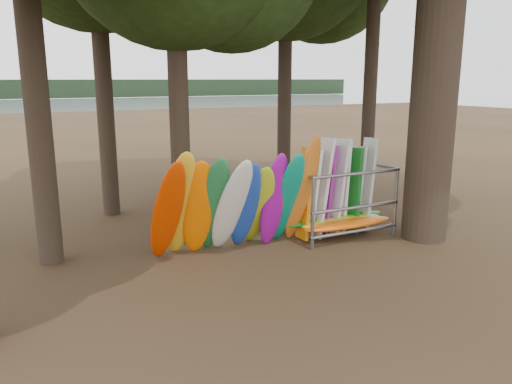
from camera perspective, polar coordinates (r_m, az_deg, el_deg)
name	(u,v)px	position (r m, az deg, el deg)	size (l,w,h in m)	color
ground	(295,261)	(11.99, 4.52, -7.84)	(120.00, 120.00, 0.00)	#47331E
lake	(57,112)	(69.97, -21.77, 8.49)	(160.00, 160.00, 0.00)	gray
far_shore	(35,89)	(119.77, -23.99, 10.70)	(160.00, 4.00, 4.00)	black
kayak_row	(233,204)	(12.03, -2.60, -1.40)	(4.29, 2.00, 3.05)	#CA2F01
storage_rack	(338,203)	(13.85, 9.40, -1.20)	(3.18, 1.56, 2.73)	gray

